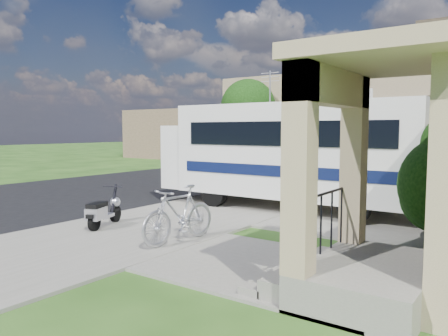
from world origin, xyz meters
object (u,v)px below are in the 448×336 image
Objects in this scene: bicycle at (179,217)px; garden_hose at (338,259)px; pickup_truck at (254,158)px; motorhome at (291,151)px; scooter at (103,212)px; van at (296,151)px.

garden_hose is (3.15, 0.58, -0.48)m from bicycle.
pickup_truck reaches higher than bicycle.
motorhome is 5.63m from garden_hose.
scooter is 2.39m from bicycle.
pickup_truck is (-4.47, 14.18, 0.33)m from scooter.
motorhome is 11.55m from pickup_truck.
motorhome is 5.67m from scooter.
motorhome is 5.10m from bicycle.
van is 22.43m from garden_hose.
scooter is at bearing -174.41° from bicycle.
scooter is 0.25× the size of pickup_truck.
garden_hose is at bearing -54.66° from motorhome.
pickup_truck is 0.87× the size of van.
motorhome is 1.44× the size of pickup_truck.
scooter is at bearing -174.08° from garden_hose.
pickup_truck is at bearing 126.35° from garden_hose.
motorhome is at bearing -60.38° from van.
pickup_truck is 6.24m from van.
motorhome reaches higher than scooter.
garden_hose is at bearing -15.47° from scooter.
van reaches higher than bicycle.
bicycle is at bearing -21.59° from scooter.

